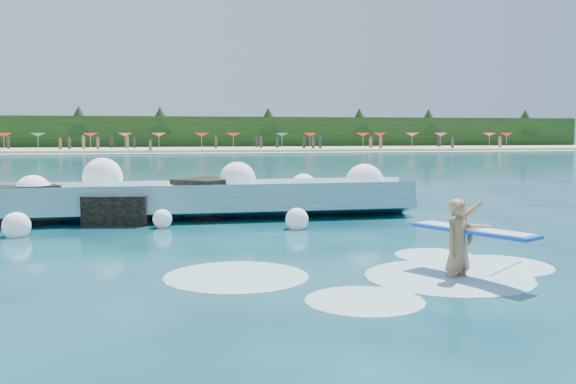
{
  "coord_description": "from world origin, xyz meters",
  "views": [
    {
      "loc": [
        -1.57,
        -12.45,
        2.58
      ],
      "look_at": [
        1.5,
        2.0,
        1.2
      ],
      "focal_mm": 40.0,
      "sensor_mm": 36.0,
      "label": 1
    }
  ],
  "objects": [
    {
      "name": "beach",
      "position": [
        0.0,
        78.0,
        0.2
      ],
      "size": [
        140.0,
        20.0,
        0.4
      ],
      "primitive_type": "cube",
      "color": "tan",
      "rests_on": "ground"
    },
    {
      "name": "breaking_wave",
      "position": [
        -1.8,
        7.06,
        0.49
      ],
      "size": [
        16.19,
        2.6,
        1.4
      ],
      "color": "teal",
      "rests_on": "ground"
    },
    {
      "name": "rock_cluster",
      "position": [
        -2.92,
        6.98,
        0.43
      ],
      "size": [
        8.36,
        3.24,
        1.36
      ],
      "color": "black",
      "rests_on": "ground"
    },
    {
      "name": "beachgoers",
      "position": [
        -0.58,
        74.82,
        1.09
      ],
      "size": [
        106.62,
        13.62,
        1.92
      ],
      "color": "#3F332D",
      "rests_on": "ground"
    },
    {
      "name": "surfer_with_board",
      "position": [
        3.69,
        -2.3,
        0.64
      ],
      "size": [
        1.56,
        2.88,
        1.72
      ],
      "color": "#AA7C4F",
      "rests_on": "ground"
    },
    {
      "name": "ground",
      "position": [
        0.0,
        0.0,
        0.0
      ],
      "size": [
        200.0,
        200.0,
        0.0
      ],
      "primitive_type": "plane",
      "color": "#07233A",
      "rests_on": "ground"
    },
    {
      "name": "wave_spray",
      "position": [
        -1.84,
        6.89,
        0.92
      ],
      "size": [
        14.86,
        4.27,
        1.9
      ],
      "color": "white",
      "rests_on": "ground"
    },
    {
      "name": "surf_foam",
      "position": [
        2.88,
        -1.8,
        0.0
      ],
      "size": [
        9.17,
        5.08,
        0.15
      ],
      "color": "silver",
      "rests_on": "ground"
    },
    {
      "name": "beach_umbrellas",
      "position": [
        0.15,
        79.51,
        2.25
      ],
      "size": [
        111.37,
        6.4,
        0.5
      ],
      "color": "#EE4682",
      "rests_on": "ground"
    },
    {
      "name": "treeline",
      "position": [
        0.0,
        88.0,
        2.5
      ],
      "size": [
        140.0,
        4.0,
        5.0
      ],
      "primitive_type": "cube",
      "color": "black",
      "rests_on": "ground"
    },
    {
      "name": "wet_band",
      "position": [
        0.0,
        67.0,
        0.04
      ],
      "size": [
        140.0,
        5.0,
        0.08
      ],
      "primitive_type": "cube",
      "color": "silver",
      "rests_on": "ground"
    }
  ]
}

